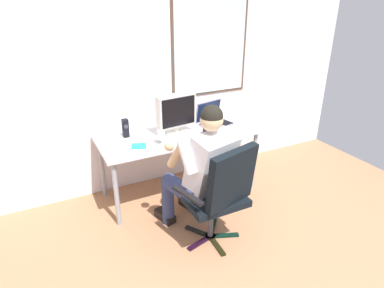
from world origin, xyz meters
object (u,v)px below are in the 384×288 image
object	(u,v)px
desk	(179,138)
desk_speaker	(126,128)
laptop	(213,118)
cd_case	(139,146)
office_chair	(221,190)
crt_monitor	(176,112)
wine_glass	(161,135)
coffee_mug	(207,131)
person_seated	(201,168)

from	to	relation	value
desk	desk_speaker	xyz separation A→B (m)	(-0.54, 0.15, 0.16)
laptop	cd_case	size ratio (longest dim) A/B	2.35
desk	office_chair	bearing A→B (deg)	-93.99
crt_monitor	wine_glass	xyz separation A→B (m)	(-0.25, -0.19, -0.14)
crt_monitor	desk_speaker	xyz separation A→B (m)	(-0.51, 0.15, -0.14)
desk_speaker	laptop	bearing A→B (deg)	-4.02
wine_glass	coffee_mug	bearing A→B (deg)	1.11
person_seated	desk_speaker	size ratio (longest dim) A/B	6.76
office_chair	person_seated	distance (m)	0.28
wine_glass	desk_speaker	world-z (taller)	desk_speaker
desk	wine_glass	xyz separation A→B (m)	(-0.28, -0.19, 0.16)
desk	laptop	xyz separation A→B (m)	(0.46, 0.08, 0.13)
desk	crt_monitor	xyz separation A→B (m)	(-0.03, -0.00, 0.30)
desk	cd_case	xyz separation A→B (m)	(-0.50, -0.15, 0.07)
desk	crt_monitor	distance (m)	0.30
desk	office_chair	size ratio (longest dim) A/B	1.75
office_chair	crt_monitor	xyz separation A→B (m)	(0.04, 0.97, 0.40)
crt_monitor	cd_case	xyz separation A→B (m)	(-0.47, -0.15, -0.23)
office_chair	wine_glass	bearing A→B (deg)	105.14
office_chair	crt_monitor	bearing A→B (deg)	87.92
laptop	wine_glass	world-z (taller)	laptop
desk	wine_glass	distance (m)	0.37
cd_case	desk	bearing A→B (deg)	16.41
crt_monitor	coffee_mug	bearing A→B (deg)	-33.49
laptop	wine_glass	xyz separation A→B (m)	(-0.74, -0.26, 0.03)
crt_monitor	wine_glass	distance (m)	0.34
person_seated	coffee_mug	size ratio (longest dim) A/B	15.14
office_chair	person_seated	bearing A→B (deg)	102.70
laptop	desk	bearing A→B (deg)	-170.42
person_seated	wine_glass	distance (m)	0.58
crt_monitor	coffee_mug	xyz separation A→B (m)	(0.27, -0.18, -0.20)
office_chair	cd_case	size ratio (longest dim) A/B	5.62
desk_speaker	coffee_mug	world-z (taller)	desk_speaker
coffee_mug	office_chair	bearing A→B (deg)	-110.84
wine_glass	person_seated	bearing A→B (deg)	-73.76
desk_speaker	office_chair	bearing A→B (deg)	-67.15
laptop	cd_case	world-z (taller)	laptop
crt_monitor	desk_speaker	bearing A→B (deg)	163.80
desk_speaker	person_seated	bearing A→B (deg)	-64.50
office_chair	crt_monitor	distance (m)	1.05
desk_speaker	crt_monitor	bearing A→B (deg)	-16.20
wine_glass	cd_case	bearing A→B (deg)	169.71
crt_monitor	laptop	bearing A→B (deg)	9.01
laptop	office_chair	bearing A→B (deg)	-116.52
coffee_mug	desk_speaker	bearing A→B (deg)	157.28
desk_speaker	coffee_mug	size ratio (longest dim) A/B	2.24
wine_glass	office_chair	bearing A→B (deg)	-74.86
laptop	cd_case	distance (m)	0.98
office_chair	coffee_mug	distance (m)	0.87
desk_speaker	coffee_mug	distance (m)	0.84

